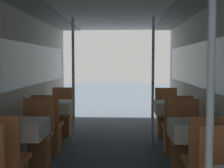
{
  "coord_description": "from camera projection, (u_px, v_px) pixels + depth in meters",
  "views": [
    {
      "loc": [
        0.2,
        -0.84,
        1.46
      ],
      "look_at": [
        0.06,
        2.69,
        1.21
      ],
      "focal_mm": 50.0,
      "sensor_mm": 36.0,
      "label": 1
    }
  ],
  "objects": [
    {
      "name": "dining_table_left_1",
      "position": [
        22.0,
        132.0,
        3.75
      ],
      "size": [
        0.57,
        0.57,
        0.75
      ],
      "color": "#4C4C51",
      "rests_on": "ground_plane"
    },
    {
      "name": "chair_left_far_1",
      "position": [
        35.0,
        146.0,
        4.32
      ],
      "size": [
        0.43,
        0.43,
        0.94
      ],
      "rotation": [
        0.0,
        0.0,
        3.14
      ],
      "color": "#9C5B31",
      "rests_on": "ground_plane"
    },
    {
      "name": "dining_table_left_2",
      "position": [
        55.0,
        109.0,
        5.57
      ],
      "size": [
        0.57,
        0.57,
        0.75
      ],
      "color": "#4C4C51",
      "rests_on": "ground_plane"
    },
    {
      "name": "chair_left_near_2",
      "position": [
        48.0,
        134.0,
        5.05
      ],
      "size": [
        0.43,
        0.43,
        0.94
      ],
      "color": "#9C5B31",
      "rests_on": "ground_plane"
    },
    {
      "name": "chair_left_far_2",
      "position": [
        62.0,
        121.0,
        6.14
      ],
      "size": [
        0.43,
        0.43,
        0.94
      ],
      "rotation": [
        0.0,
        0.0,
        3.14
      ],
      "color": "#9C5B31",
      "rests_on": "ground_plane"
    },
    {
      "name": "support_pole_left_2",
      "position": [
        73.0,
        81.0,
        5.52
      ],
      "size": [
        0.05,
        0.05,
        2.23
      ],
      "color": "silver",
      "rests_on": "ground_plane"
    },
    {
      "name": "support_pole_right_0",
      "position": [
        210.0,
        120.0,
        1.83
      ],
      "size": [
        0.05,
        0.05,
        2.23
      ],
      "color": "silver",
      "rests_on": "ground_plane"
    },
    {
      "name": "dining_table_right_1",
      "position": [
        195.0,
        133.0,
        3.67
      ],
      "size": [
        0.57,
        0.57,
        0.75
      ],
      "color": "#4C4C51",
      "rests_on": "ground_plane"
    },
    {
      "name": "chair_right_far_1",
      "position": [
        185.0,
        147.0,
        4.24
      ],
      "size": [
        0.43,
        0.43,
        0.94
      ],
      "rotation": [
        0.0,
        0.0,
        3.14
      ],
      "color": "#9C5B31",
      "rests_on": "ground_plane"
    },
    {
      "name": "dining_table_right_2",
      "position": [
        171.0,
        109.0,
        5.49
      ],
      "size": [
        0.57,
        0.57,
        0.75
      ],
      "color": "#4C4C51",
      "rests_on": "ground_plane"
    },
    {
      "name": "chair_right_near_2",
      "position": [
        176.0,
        135.0,
        4.97
      ],
      "size": [
        0.43,
        0.43,
        0.94
      ],
      "color": "#9C5B31",
      "rests_on": "ground_plane"
    },
    {
      "name": "chair_right_far_2",
      "position": [
        167.0,
        122.0,
        6.06
      ],
      "size": [
        0.43,
        0.43,
        0.94
      ],
      "rotation": [
        0.0,
        0.0,
        3.14
      ],
      "color": "#9C5B31",
      "rests_on": "ground_plane"
    },
    {
      "name": "support_pole_right_2",
      "position": [
        153.0,
        81.0,
        5.47
      ],
      "size": [
        0.05,
        0.05,
        2.23
      ],
      "color": "silver",
      "rests_on": "ground_plane"
    }
  ]
}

